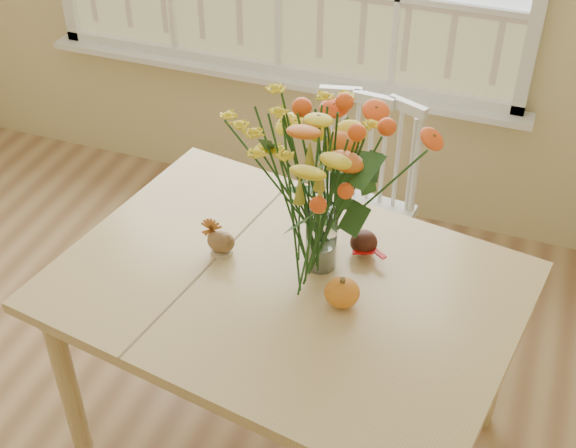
% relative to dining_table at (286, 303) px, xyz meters
% --- Properties ---
extents(dining_table, '(1.58, 1.24, 0.77)m').
position_rel_dining_table_xyz_m(dining_table, '(0.00, 0.00, 0.00)').
color(dining_table, tan).
rests_on(dining_table, floor).
extents(windsor_chair, '(0.47, 0.45, 0.95)m').
position_rel_dining_table_xyz_m(windsor_chair, '(0.02, 0.83, -0.14)').
color(windsor_chair, white).
rests_on(windsor_chair, floor).
extents(flower_vase, '(0.47, 0.47, 0.56)m').
position_rel_dining_table_xyz_m(flower_vase, '(0.08, 0.12, 0.43)').
color(flower_vase, white).
rests_on(flower_vase, dining_table).
extents(pumpkin, '(0.11, 0.11, 0.09)m').
position_rel_dining_table_xyz_m(pumpkin, '(0.19, -0.03, 0.13)').
color(pumpkin, orange).
rests_on(pumpkin, dining_table).
extents(turkey_figurine, '(0.10, 0.07, 0.12)m').
position_rel_dining_table_xyz_m(turkey_figurine, '(-0.25, 0.06, 0.14)').
color(turkey_figurine, '#CCB78C').
rests_on(turkey_figurine, dining_table).
extents(dark_gourd, '(0.13, 0.09, 0.08)m').
position_rel_dining_table_xyz_m(dark_gourd, '(0.19, 0.22, 0.13)').
color(dark_gourd, '#38160F').
rests_on(dark_gourd, dining_table).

